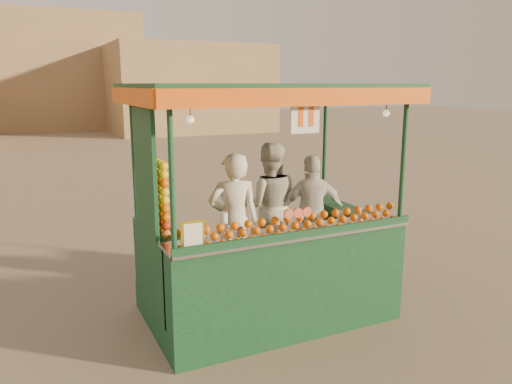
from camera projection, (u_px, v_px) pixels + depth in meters
name	position (u px, v px, depth m)	size (l,w,h in m)	color
ground	(257.00, 317.00, 6.12)	(90.00, 90.00, 0.00)	#746653
building_right	(189.00, 89.00, 29.72)	(9.00, 6.00, 5.00)	#A17D5C
building_center	(19.00, 72.00, 31.02)	(14.00, 7.00, 7.00)	#A17D5C
juice_cart	(264.00, 247.00, 5.92)	(3.08, 1.99, 2.80)	#0E341C
vendor_left	(234.00, 222.00, 6.03)	(0.69, 0.53, 1.68)	silver
vendor_middle	(269.00, 206.00, 6.75)	(1.02, 0.92, 1.71)	beige
vendor_right	(312.00, 213.00, 6.70)	(0.98, 0.61, 1.55)	silver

